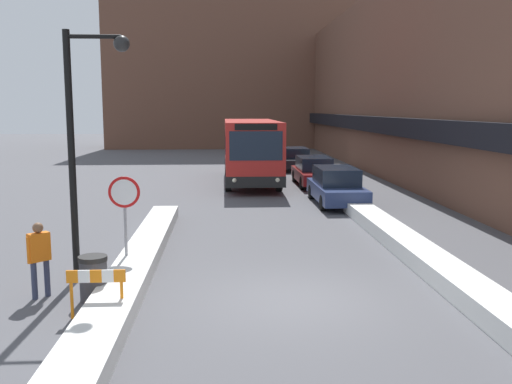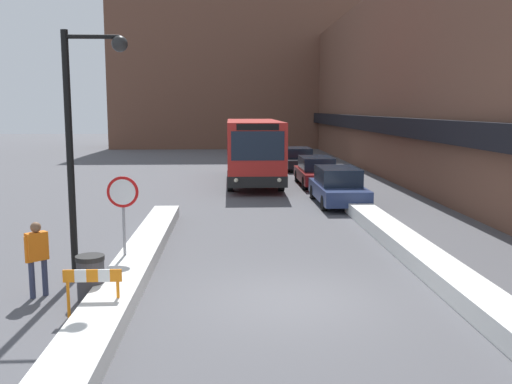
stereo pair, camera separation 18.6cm
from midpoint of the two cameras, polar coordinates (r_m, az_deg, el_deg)
ground_plane at (r=12.07m, az=4.04°, el=-10.73°), size 160.00×160.00×0.00m
building_row_right at (r=37.14m, az=15.37°, el=10.42°), size 5.50×60.00×11.00m
building_backdrop_far at (r=60.18m, az=-1.40°, el=13.71°), size 26.00×8.00×19.16m
snow_bank_left at (r=14.60m, az=-11.46°, el=-6.71°), size 0.90×13.96×0.38m
snow_bank_right at (r=15.56m, az=16.11°, el=-5.83°), size 0.90×14.31×0.44m
city_bus at (r=30.41m, az=-0.13°, el=4.27°), size 2.73×10.33×3.32m
parked_car_front at (r=23.81m, az=8.41°, el=0.57°), size 1.83×4.74×1.54m
parked_car_middle at (r=29.59m, az=6.22°, el=2.08°), size 1.83×4.87×1.48m
parked_car_back at (r=37.32m, az=4.37°, el=3.36°), size 1.83×4.73×1.42m
stop_sign at (r=14.13m, az=-12.79°, el=-1.03°), size 0.76×0.08×2.33m
street_lamp at (r=13.45m, az=-16.58°, el=6.37°), size 1.46×0.36×5.66m
pedestrian at (r=12.79m, az=-20.66°, el=-5.65°), size 0.45×0.44×1.61m
trash_bin at (r=12.35m, az=-15.78°, el=-8.26°), size 0.59×0.59×0.95m
construction_barricade at (r=11.30m, az=-15.56°, el=-8.81°), size 1.10×0.06×0.94m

